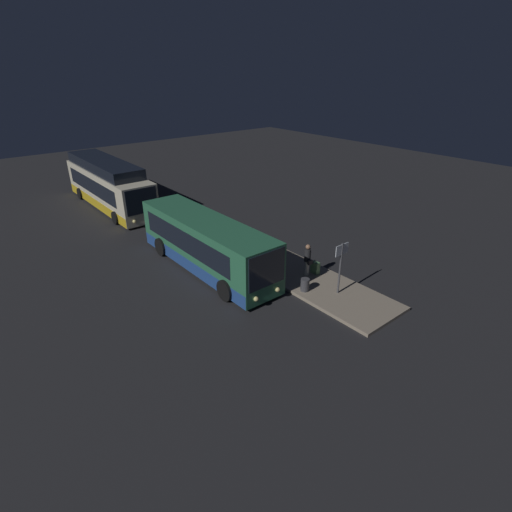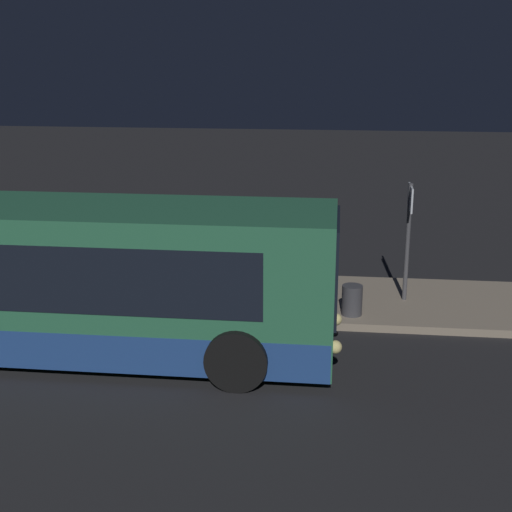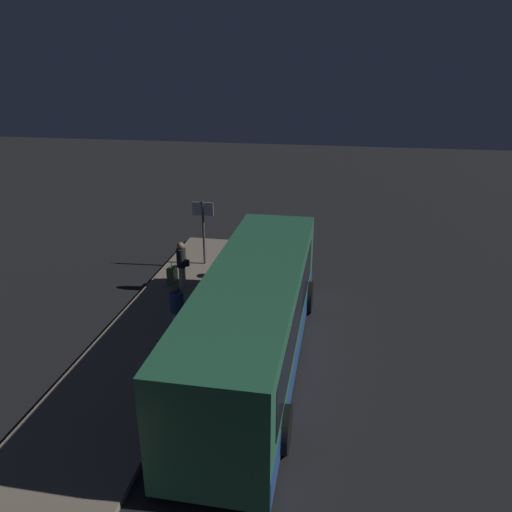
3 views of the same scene
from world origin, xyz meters
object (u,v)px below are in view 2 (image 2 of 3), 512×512
at_px(passenger_boarding, 303,253).
at_px(passenger_waiting, 153,264).
at_px(bus_lead, 61,281).
at_px(suitcase, 311,273).
at_px(sign_post, 409,224).
at_px(trash_bin, 352,300).

bearing_deg(passenger_boarding, passenger_waiting, -62.32).
bearing_deg(bus_lead, passenger_boarding, 38.69).
xyz_separation_m(bus_lead, passenger_boarding, (4.38, 3.51, -0.32)).
bearing_deg(passenger_boarding, bus_lead, -39.43).
xyz_separation_m(bus_lead, suitcase, (4.55, 3.97, -0.94)).
xyz_separation_m(bus_lead, sign_post, (6.70, 3.31, 0.48)).
xyz_separation_m(sign_post, trash_bin, (-1.20, -1.10, -1.43)).
distance_m(passenger_boarding, passenger_waiting, 3.44).
distance_m(passenger_boarding, suitcase, 0.80).
bearing_deg(sign_post, bus_lead, -153.66).
height_order(passenger_boarding, trash_bin, passenger_boarding).
height_order(suitcase, trash_bin, suitcase).
bearing_deg(passenger_waiting, bus_lead, 8.00).
distance_m(sign_post, trash_bin, 2.16).
relative_size(passenger_boarding, suitcase, 1.95).
height_order(passenger_waiting, trash_bin, passenger_waiting).
height_order(bus_lead, trash_bin, bus_lead).
bearing_deg(passenger_boarding, trash_bin, 52.66).
bearing_deg(trash_bin, passenger_waiting, 175.37).
distance_m(passenger_boarding, trash_bin, 1.82).
xyz_separation_m(passenger_boarding, trash_bin, (1.12, -1.29, -0.63)).
xyz_separation_m(bus_lead, passenger_waiting, (1.07, 2.57, -0.41)).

